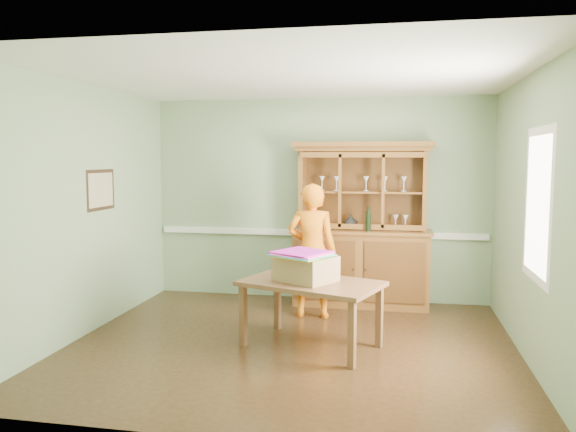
% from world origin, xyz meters
% --- Properties ---
extents(floor, '(4.50, 4.50, 0.00)m').
position_xyz_m(floor, '(0.00, 0.00, 0.00)').
color(floor, '#432915').
rests_on(floor, ground).
extents(ceiling, '(4.50, 4.50, 0.00)m').
position_xyz_m(ceiling, '(0.00, 0.00, 2.70)').
color(ceiling, white).
rests_on(ceiling, wall_back).
extents(wall_back, '(4.50, 0.00, 4.50)m').
position_xyz_m(wall_back, '(0.00, 2.00, 1.35)').
color(wall_back, gray).
rests_on(wall_back, floor).
extents(wall_left, '(0.00, 4.00, 4.00)m').
position_xyz_m(wall_left, '(-2.25, 0.00, 1.35)').
color(wall_left, gray).
rests_on(wall_left, floor).
extents(wall_right, '(0.00, 4.00, 4.00)m').
position_xyz_m(wall_right, '(2.25, 0.00, 1.35)').
color(wall_right, gray).
rests_on(wall_right, floor).
extents(wall_front, '(4.50, 0.00, 4.50)m').
position_xyz_m(wall_front, '(0.00, -2.00, 1.35)').
color(wall_front, gray).
rests_on(wall_front, floor).
extents(chair_rail, '(4.41, 0.05, 0.08)m').
position_xyz_m(chair_rail, '(0.00, 1.98, 0.90)').
color(chair_rail, white).
rests_on(chair_rail, wall_back).
extents(framed_map, '(0.03, 0.60, 0.46)m').
position_xyz_m(framed_map, '(-2.23, 0.30, 1.55)').
color(framed_map, '#332014').
rests_on(framed_map, wall_left).
extents(window_panel, '(0.03, 0.96, 1.36)m').
position_xyz_m(window_panel, '(2.23, -0.30, 1.50)').
color(window_panel, white).
rests_on(window_panel, wall_right).
extents(china_hutch, '(1.79, 0.59, 2.11)m').
position_xyz_m(china_hutch, '(0.59, 1.76, 0.74)').
color(china_hutch, brown).
rests_on(china_hutch, floor).
extents(dining_table, '(1.54, 1.22, 0.67)m').
position_xyz_m(dining_table, '(0.20, -0.01, 0.59)').
color(dining_table, brown).
rests_on(dining_table, floor).
extents(cardboard_box, '(0.69, 0.65, 0.25)m').
position_xyz_m(cardboard_box, '(0.14, 0.01, 0.80)').
color(cardboard_box, '#93774C').
rests_on(cardboard_box, dining_table).
extents(kite_stack, '(0.63, 0.63, 0.05)m').
position_xyz_m(kite_stack, '(0.13, -0.04, 0.96)').
color(kite_stack, '#F8F71F').
rests_on(kite_stack, cardboard_box).
extents(person, '(0.59, 0.40, 1.61)m').
position_xyz_m(person, '(0.05, 1.07, 0.81)').
color(person, orange).
rests_on(person, floor).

